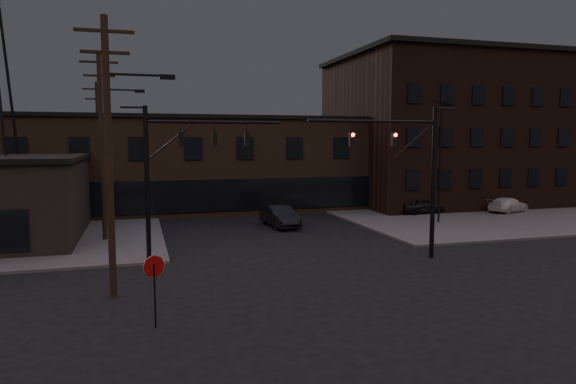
% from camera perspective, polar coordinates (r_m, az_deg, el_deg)
% --- Properties ---
extents(ground, '(140.00, 140.00, 0.00)m').
position_cam_1_polar(ground, '(21.86, 7.19, -10.91)').
color(ground, black).
rests_on(ground, ground).
extents(sidewalk_ne, '(30.00, 30.00, 0.15)m').
position_cam_1_polar(sidewalk_ne, '(51.56, 20.01, -1.44)').
color(sidewalk_ne, '#474744').
rests_on(sidewalk_ne, ground).
extents(building_row, '(40.00, 12.00, 8.00)m').
position_cam_1_polar(building_row, '(47.98, -6.19, 3.06)').
color(building_row, '#483626').
rests_on(building_row, ground).
extents(building_right, '(22.00, 16.00, 14.00)m').
position_cam_1_polar(building_right, '(54.46, 17.76, 6.30)').
color(building_right, black).
rests_on(building_right, ground).
extents(traffic_signal_near, '(7.12, 0.24, 8.00)m').
position_cam_1_polar(traffic_signal_near, '(27.42, 13.87, 2.84)').
color(traffic_signal_near, black).
rests_on(traffic_signal_near, ground).
extents(traffic_signal_far, '(7.12, 0.24, 8.00)m').
position_cam_1_polar(traffic_signal_far, '(27.26, -12.74, 3.02)').
color(traffic_signal_far, black).
rests_on(traffic_signal_far, ground).
extents(stop_sign, '(0.72, 0.33, 2.48)m').
position_cam_1_polar(stop_sign, '(17.76, -14.64, -8.81)').
color(stop_sign, black).
rests_on(stop_sign, ground).
extents(utility_pole_near, '(3.70, 0.28, 11.00)m').
position_cam_1_polar(utility_pole_near, '(21.21, -19.13, 4.41)').
color(utility_pole_near, black).
rests_on(utility_pole_near, ground).
extents(utility_pole_mid, '(3.70, 0.28, 11.50)m').
position_cam_1_polar(utility_pole_mid, '(33.24, -19.88, 5.22)').
color(utility_pole_mid, black).
rests_on(utility_pole_mid, ground).
extents(utility_pole_far, '(2.20, 0.28, 11.00)m').
position_cam_1_polar(utility_pole_far, '(45.29, -20.28, 4.84)').
color(utility_pole_far, black).
rests_on(utility_pole_far, ground).
extents(lot_light_a, '(1.50, 0.28, 9.14)m').
position_cam_1_polar(lot_light_a, '(39.49, 16.59, 4.47)').
color(lot_light_a, black).
rests_on(lot_light_a, ground).
extents(lot_light_b, '(1.50, 0.28, 9.14)m').
position_cam_1_polar(lot_light_b, '(47.00, 19.44, 4.56)').
color(lot_light_b, black).
rests_on(lot_light_b, ground).
extents(parked_car_lot_a, '(4.11, 1.93, 1.36)m').
position_cam_1_polar(parked_car_lot_a, '(44.25, 14.54, -1.44)').
color(parked_car_lot_a, black).
rests_on(parked_car_lot_a, sidewalk_ne).
extents(parked_car_lot_b, '(4.56, 3.03, 1.23)m').
position_cam_1_polar(parked_car_lot_b, '(47.58, 23.28, -1.31)').
color(parked_car_lot_b, silver).
rests_on(parked_car_lot_b, sidewalk_ne).
extents(car_crossing, '(2.02, 4.78, 1.53)m').
position_cam_1_polar(car_crossing, '(37.15, -0.92, -2.71)').
color(car_crossing, black).
rests_on(car_crossing, ground).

